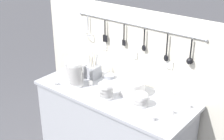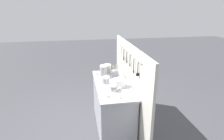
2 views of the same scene
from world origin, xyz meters
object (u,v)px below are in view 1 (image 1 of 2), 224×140
at_px(cup_back_left, 189,106).
at_px(cutlery_caddy, 93,71).
at_px(cup_centre, 172,111).
at_px(bowl_stack_wide_centre, 76,74).
at_px(steel_mixing_bowl, 109,76).
at_px(plate_stack, 132,87).
at_px(bowl_stack_short_front, 73,68).
at_px(cup_edge_far, 55,83).
at_px(cup_front_left, 78,69).
at_px(cup_mid_row, 153,118).
at_px(bowl_stack_back_corner, 140,100).
at_px(bowl_stack_nested_right, 106,91).
at_px(cup_by_caddy, 145,97).
at_px(cup_edge_near, 91,83).

bearing_deg(cup_back_left, cutlery_caddy, -176.26).
xyz_separation_m(cup_centre, cup_back_left, (0.06, 0.17, 0.00)).
distance_m(bowl_stack_wide_centre, steel_mixing_bowl, 0.37).
distance_m(plate_stack, cutlery_caddy, 0.50).
height_order(bowl_stack_short_front, cup_edge_far, bowl_stack_short_front).
distance_m(cutlery_caddy, cup_front_left, 0.23).
height_order(bowl_stack_short_front, bowl_stack_wide_centre, bowl_stack_wide_centre).
bearing_deg(cup_mid_row, bowl_stack_wide_centre, 176.82).
bearing_deg(bowl_stack_back_corner, cup_edge_far, -167.22).
bearing_deg(plate_stack, bowl_stack_nested_right, -120.38).
bearing_deg(cup_centre, bowl_stack_short_front, -178.28).
bearing_deg(bowl_stack_nested_right, plate_stack, 59.62).
bearing_deg(cup_by_caddy, cutlery_caddy, 176.22).
relative_size(bowl_stack_back_corner, cup_front_left, 3.18).
bearing_deg(cup_centre, bowl_stack_nested_right, -166.35).
distance_m(bowl_stack_back_corner, cup_by_caddy, 0.12).
bearing_deg(cup_mid_row, steel_mixing_bowl, 153.06).
bearing_deg(cup_edge_near, bowl_stack_wide_centre, -136.96).
relative_size(cutlery_caddy, cup_front_left, 6.51).
height_order(bowl_stack_nested_right, cup_back_left, bowl_stack_nested_right).
xyz_separation_m(bowl_stack_back_corner, cup_edge_near, (-0.57, 0.02, -0.03)).
xyz_separation_m(bowl_stack_back_corner, bowl_stack_nested_right, (-0.30, -0.08, 0.02)).
xyz_separation_m(plate_stack, cup_centre, (0.45, -0.08, -0.04)).
relative_size(steel_mixing_bowl, cup_edge_far, 2.76).
xyz_separation_m(steel_mixing_bowl, cup_edge_far, (-0.30, -0.44, 0.00)).
bearing_deg(cup_centre, cup_mid_row, -110.36).
relative_size(bowl_stack_short_front, bowl_stack_nested_right, 1.49).
bearing_deg(bowl_stack_short_front, steel_mixing_bowl, 39.58).
xyz_separation_m(bowl_stack_short_front, bowl_stack_wide_centre, (0.14, -0.10, 0.01)).
relative_size(bowl_stack_wide_centre, cup_centre, 5.88).
relative_size(bowl_stack_short_front, cup_edge_far, 5.14).
bearing_deg(plate_stack, cup_front_left, 176.59).
bearing_deg(cup_front_left, bowl_stack_back_corner, -11.18).
bearing_deg(bowl_stack_nested_right, cup_by_caddy, 35.61).
bearing_deg(cup_edge_far, cup_front_left, 99.11).
relative_size(plate_stack, cup_centre, 5.71).
distance_m(cutlery_caddy, cup_by_caddy, 0.65).
bearing_deg(plate_stack, bowl_stack_wide_centre, -157.16).
bearing_deg(bowl_stack_back_corner, cup_front_left, 168.82).
height_order(bowl_stack_short_front, cup_back_left, bowl_stack_short_front).
bearing_deg(cup_centre, cup_front_left, 174.15).
relative_size(bowl_stack_back_corner, cup_back_left, 3.18).
distance_m(cup_mid_row, cup_by_caddy, 0.33).
height_order(cutlery_caddy, cup_centre, cutlery_caddy).
xyz_separation_m(bowl_stack_short_front, bowl_stack_back_corner, (0.81, -0.02, -0.05)).
height_order(cup_mid_row, cup_front_left, same).
height_order(bowl_stack_wide_centre, plate_stack, bowl_stack_wide_centre).
bearing_deg(cup_front_left, cup_mid_row, -15.28).
bearing_deg(steel_mixing_bowl, cup_back_left, -1.85).
height_order(cup_centre, cup_back_left, same).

